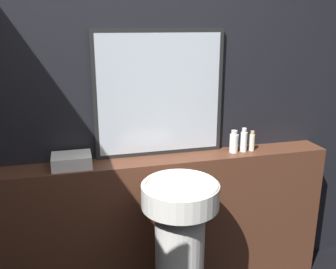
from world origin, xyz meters
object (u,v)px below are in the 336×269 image
object	(u,v)px
shampoo_bottle	(234,142)
lotion_bottle	(252,142)
conditioner_bottle	(244,141)
pedestal_sink	(180,248)
mirror	(160,94)
towel_stack	(72,161)

from	to	relation	value
shampoo_bottle	lotion_bottle	distance (m)	0.13
shampoo_bottle	conditioner_bottle	bearing A→B (deg)	-0.00
pedestal_sink	mirror	distance (m)	0.93
conditioner_bottle	pedestal_sink	bearing A→B (deg)	-145.70
mirror	lotion_bottle	bearing A→B (deg)	-8.34
shampoo_bottle	lotion_bottle	xyz separation A→B (m)	(0.13, -0.00, -0.01)
shampoo_bottle	conditioner_bottle	distance (m)	0.07
pedestal_sink	towel_stack	bearing A→B (deg)	146.40
pedestal_sink	towel_stack	size ratio (longest dim) A/B	4.16
towel_stack	shampoo_bottle	world-z (taller)	shampoo_bottle
pedestal_sink	conditioner_bottle	size ratio (longest dim) A/B	5.95
pedestal_sink	mirror	bearing A→B (deg)	90.29
lotion_bottle	conditioner_bottle	bearing A→B (deg)	180.00
mirror	towel_stack	size ratio (longest dim) A/B	3.58
pedestal_sink	lotion_bottle	size ratio (longest dim) A/B	7.01
pedestal_sink	lotion_bottle	bearing A→B (deg)	31.56
mirror	lotion_bottle	distance (m)	0.70
conditioner_bottle	mirror	bearing A→B (deg)	170.76
pedestal_sink	shampoo_bottle	distance (m)	0.77
mirror	pedestal_sink	bearing A→B (deg)	-89.71
pedestal_sink	conditioner_bottle	bearing A→B (deg)	34.30
towel_stack	conditioner_bottle	xyz separation A→B (m)	(1.11, 0.00, 0.04)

